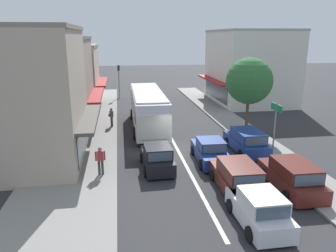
# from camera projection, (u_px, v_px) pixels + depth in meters

# --- Properties ---
(ground_plane) EXTENTS (140.00, 140.00, 0.00)m
(ground_plane) POSITION_uv_depth(u_px,v_px,m) (180.00, 154.00, 22.05)
(ground_plane) COLOR #2D2D30
(lane_centre_line) EXTENTS (0.20, 28.00, 0.01)m
(lane_centre_line) POSITION_uv_depth(u_px,v_px,m) (171.00, 137.00, 25.87)
(lane_centre_line) COLOR silver
(lane_centre_line) RESTS_ON ground
(sidewalk_left) EXTENTS (5.20, 44.00, 0.14)m
(sidewalk_left) POSITION_uv_depth(u_px,v_px,m) (85.00, 133.00, 26.78)
(sidewalk_left) COLOR gray
(sidewalk_left) RESTS_ON ground
(kerb_right) EXTENTS (2.80, 44.00, 0.12)m
(kerb_right) POSITION_uv_depth(u_px,v_px,m) (237.00, 126.00, 28.65)
(kerb_right) COLOR gray
(kerb_right) RESTS_ON ground
(shopfront_corner_near) EXTENTS (8.89, 8.16, 8.31)m
(shopfront_corner_near) POSITION_uv_depth(u_px,v_px,m) (13.00, 97.00, 19.61)
(shopfront_corner_near) COLOR #B2A38E
(shopfront_corner_near) RESTS_ON ground
(shopfront_mid_block) EXTENTS (8.74, 8.38, 7.69)m
(shopfront_mid_block) POSITION_uv_depth(u_px,v_px,m) (44.00, 83.00, 27.71)
(shopfront_mid_block) COLOR gray
(shopfront_mid_block) RESTS_ON ground
(shopfront_far_end) EXTENTS (9.03, 8.25, 6.82)m
(shopfront_far_end) POSITION_uv_depth(u_px,v_px,m) (61.00, 76.00, 36.08)
(shopfront_far_end) COLOR beige
(shopfront_far_end) RESTS_ON ground
(building_right_far) EXTENTS (9.09, 10.69, 8.43)m
(building_right_far) POSITION_uv_depth(u_px,v_px,m) (249.00, 67.00, 38.70)
(building_right_far) COLOR silver
(building_right_far) RESTS_ON ground
(city_bus) EXTENTS (2.81, 10.88, 3.23)m
(city_bus) POSITION_uv_depth(u_px,v_px,m) (148.00, 107.00, 27.81)
(city_bus) COLOR silver
(city_bus) RESTS_ON ground
(sedan_behind_bus_near) EXTENTS (1.99, 4.25, 1.47)m
(sedan_behind_bus_near) POSITION_uv_depth(u_px,v_px,m) (210.00, 151.00, 20.65)
(sedan_behind_bus_near) COLOR navy
(sedan_behind_bus_near) RESTS_ON ground
(hatchback_queue_gap_filler) EXTENTS (1.89, 3.74, 1.54)m
(hatchback_queue_gap_filler) POSITION_uv_depth(u_px,v_px,m) (157.00, 158.00, 19.42)
(hatchback_queue_gap_filler) COLOR black
(hatchback_queue_gap_filler) RESTS_ON ground
(hatchback_adjacent_lane_lead) EXTENTS (1.85, 3.72, 1.54)m
(hatchback_adjacent_lane_lead) POSITION_uv_depth(u_px,v_px,m) (259.00, 210.00, 13.62)
(hatchback_adjacent_lane_lead) COLOR silver
(hatchback_adjacent_lane_lead) RESTS_ON ground
(wagon_behind_bus_mid) EXTENTS (2.00, 4.53, 1.58)m
(wagon_behind_bus_mid) POSITION_uv_depth(u_px,v_px,m) (237.00, 178.00, 16.63)
(wagon_behind_bus_mid) COLOR #561E19
(wagon_behind_bus_mid) RESTS_ON ground
(parked_wagon_kerb_front) EXTENTS (2.00, 4.53, 1.58)m
(parked_wagon_kerb_front) POSITION_uv_depth(u_px,v_px,m) (292.00, 176.00, 16.78)
(parked_wagon_kerb_front) COLOR #561E19
(parked_wagon_kerb_front) RESTS_ON ground
(parked_wagon_kerb_second) EXTENTS (1.96, 4.51, 1.58)m
(parked_wagon_kerb_second) POSITION_uv_depth(u_px,v_px,m) (246.00, 141.00, 22.36)
(parked_wagon_kerb_second) COLOR navy
(parked_wagon_kerb_second) RESTS_ON ground
(traffic_light_downstreet) EXTENTS (0.33, 0.24, 4.20)m
(traffic_light_downstreet) POSITION_uv_depth(u_px,v_px,m) (119.00, 76.00, 41.16)
(traffic_light_downstreet) COLOR gray
(traffic_light_downstreet) RESTS_ON ground
(directional_road_sign) EXTENTS (0.10, 1.40, 3.60)m
(directional_road_sign) POSITION_uv_depth(u_px,v_px,m) (276.00, 117.00, 21.01)
(directional_road_sign) COLOR gray
(directional_road_sign) RESTS_ON ground
(street_tree_right) EXTENTS (3.66, 3.66, 6.13)m
(street_tree_right) POSITION_uv_depth(u_px,v_px,m) (249.00, 81.00, 25.67)
(street_tree_right) COLOR brown
(street_tree_right) RESTS_ON ground
(pedestrian_with_handbag_near) EXTENTS (0.44, 0.64, 1.63)m
(pedestrian_with_handbag_near) POSITION_uv_depth(u_px,v_px,m) (111.00, 116.00, 28.10)
(pedestrian_with_handbag_near) COLOR #4C4742
(pedestrian_with_handbag_near) RESTS_ON sidewalk_left
(pedestrian_browsing_midblock) EXTENTS (0.57, 0.26, 1.63)m
(pedestrian_browsing_midblock) POSITION_uv_depth(u_px,v_px,m) (100.00, 159.00, 18.25)
(pedestrian_browsing_midblock) COLOR #333338
(pedestrian_browsing_midblock) RESTS_ON sidewalk_left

